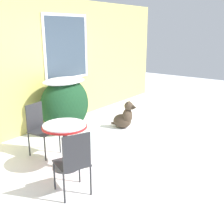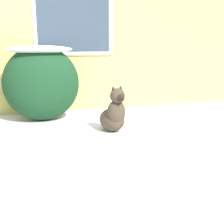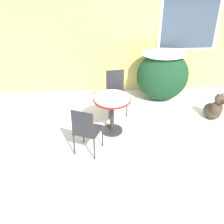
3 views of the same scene
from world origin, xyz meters
The scene contains 4 objects.
ground_plane centered at (0.00, 0.00, 0.00)m, with size 16.00×16.00×0.00m, color white.
house_wall centered at (0.02, 2.20, 1.40)m, with size 8.00×0.10×2.75m.
shrub_left centered at (-0.24, 1.66, 0.61)m, with size 1.15×0.82×1.14m.
dog centered at (0.66, 0.75, 0.23)m, with size 0.40×0.62×0.63m.
Camera 2 is at (-0.37, -2.76, 1.14)m, focal length 45.00 mm.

